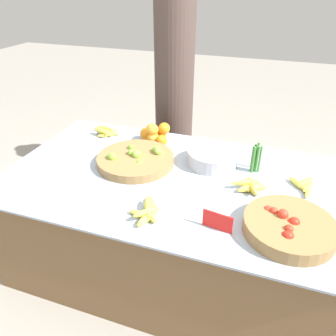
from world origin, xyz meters
The scene contains 13 objects.
ground_plane centered at (0.00, 0.00, 0.00)m, with size 12.00×12.00×0.00m, color gray.
market_table centered at (0.00, 0.00, 0.32)m, with size 1.77×1.06×0.63m.
lime_bowl centered at (-0.22, 0.07, 0.66)m, with size 0.44×0.44×0.09m.
tomato_basket centered at (0.62, -0.26, 0.66)m, with size 0.38×0.38×0.09m.
orange_pile centered at (-0.22, 0.37, 0.68)m, with size 0.20×0.18×0.13m.
metal_bowl centered at (0.19, 0.21, 0.67)m, with size 0.28×0.28×0.08m.
price_sign centered at (0.34, -0.33, 0.67)m, with size 0.13×0.03×0.08m.
veg_bundle centered at (0.43, 0.21, 0.71)m, with size 0.05×0.07×0.16m.
banana_bunch_middle_right centered at (0.43, 0.02, 0.65)m, with size 0.19×0.17×0.05m.
banana_bunch_back_center centered at (0.02, -0.34, 0.65)m, with size 0.15×0.23×0.05m.
banana_bunch_middle_left centered at (-0.57, 0.36, 0.65)m, with size 0.19×0.15×0.06m.
banana_bunch_front_left centered at (0.70, 0.12, 0.65)m, with size 0.14×0.21×0.03m.
vendor_person centered at (-0.26, 0.88, 0.79)m, with size 0.29×0.29×1.68m.
Camera 1 is at (0.49, -1.41, 1.58)m, focal length 35.00 mm.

